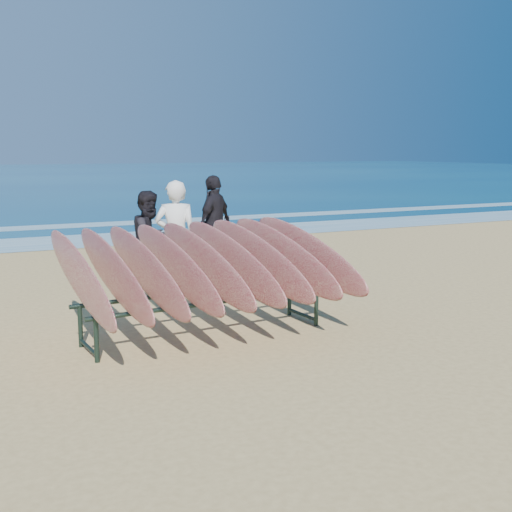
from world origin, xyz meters
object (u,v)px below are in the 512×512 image
object	(u,v)px
surfboard_rack	(204,264)
person_dark_b	(215,223)
person_white	(176,238)
person_dark_a	(150,240)

from	to	relation	value
surfboard_rack	person_dark_b	world-z (taller)	person_dark_b
surfboard_rack	person_dark_b	bearing A→B (deg)	61.73
person_white	person_dark_b	size ratio (longest dim) A/B	1.00
surfboard_rack	person_dark_b	size ratio (longest dim) A/B	1.83
surfboard_rack	person_dark_a	size ratio (longest dim) A/B	2.05
person_white	person_dark_a	size ratio (longest dim) A/B	1.12
person_dark_a	person_dark_b	xyz separation A→B (m)	(1.57, 1.00, 0.10)
person_white	person_dark_b	distance (m)	2.11
person_white	person_dark_a	distance (m)	0.69
person_dark_b	surfboard_rack	bearing A→B (deg)	26.80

